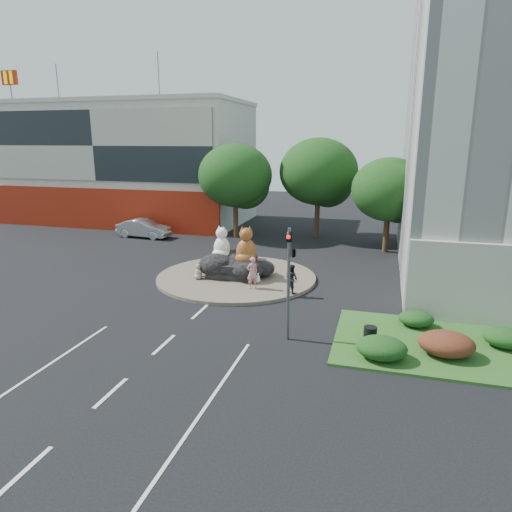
# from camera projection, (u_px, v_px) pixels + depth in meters

# --- Properties ---
(ground) EXTENTS (120.00, 120.00, 0.00)m
(ground) POSITION_uv_depth(u_px,v_px,m) (164.00, 345.00, 19.59)
(ground) COLOR black
(ground) RESTS_ON ground
(roundabout_island) EXTENTS (10.00, 10.00, 0.20)m
(roundabout_island) POSITION_uv_depth(u_px,v_px,m) (236.00, 277.00, 28.88)
(roundabout_island) COLOR brown
(roundabout_island) RESTS_ON ground
(rock_plinth) EXTENTS (3.20, 2.60, 0.90)m
(rock_plinth) POSITION_uv_depth(u_px,v_px,m) (236.00, 269.00, 28.75)
(rock_plinth) COLOR black
(rock_plinth) RESTS_ON roundabout_island
(shophouse_block) EXTENTS (25.20, 12.30, 17.40)m
(shophouse_block) POSITION_uv_depth(u_px,v_px,m) (128.00, 162.00, 48.83)
(shophouse_block) COLOR beige
(shophouse_block) RESTS_ON ground
(grass_verge) EXTENTS (10.00, 6.00, 0.12)m
(grass_verge) POSITION_uv_depth(u_px,v_px,m) (455.00, 347.00, 19.20)
(grass_verge) COLOR #22551C
(grass_verge) RESTS_ON ground
(tree_left) EXTENTS (6.46, 6.46, 8.27)m
(tree_left) POSITION_uv_depth(u_px,v_px,m) (236.00, 179.00, 39.89)
(tree_left) COLOR #382314
(tree_left) RESTS_ON ground
(tree_mid) EXTENTS (6.84, 6.84, 8.76)m
(tree_mid) POSITION_uv_depth(u_px,v_px,m) (319.00, 175.00, 39.83)
(tree_mid) COLOR #382314
(tree_mid) RESTS_ON ground
(tree_right) EXTENTS (5.70, 5.70, 7.30)m
(tree_right) POSITION_uv_depth(u_px,v_px,m) (390.00, 193.00, 34.75)
(tree_right) COLOR #382314
(tree_right) RESTS_ON ground
(hedge_near_green) EXTENTS (2.00, 1.60, 0.90)m
(hedge_near_green) POSITION_uv_depth(u_px,v_px,m) (382.00, 348.00, 18.00)
(hedge_near_green) COLOR #123410
(hedge_near_green) RESTS_ON grass_verge
(hedge_red) EXTENTS (2.20, 1.76, 0.99)m
(hedge_red) POSITION_uv_depth(u_px,v_px,m) (446.00, 344.00, 18.26)
(hedge_red) COLOR #451B12
(hedge_red) RESTS_ON grass_verge
(hedge_mid_green) EXTENTS (1.80, 1.44, 0.81)m
(hedge_mid_green) POSITION_uv_depth(u_px,v_px,m) (506.00, 338.00, 19.02)
(hedge_mid_green) COLOR #123410
(hedge_mid_green) RESTS_ON grass_verge
(hedge_back_green) EXTENTS (1.60, 1.28, 0.72)m
(hedge_back_green) POSITION_uv_depth(u_px,v_px,m) (416.00, 319.00, 21.17)
(hedge_back_green) COLOR #123410
(hedge_back_green) RESTS_ON grass_verge
(traffic_light) EXTENTS (0.44, 1.24, 5.00)m
(traffic_light) POSITION_uv_depth(u_px,v_px,m) (291.00, 260.00, 19.21)
(traffic_light) COLOR #595B60
(traffic_light) RESTS_ON ground
(street_lamp) EXTENTS (2.34, 0.22, 8.06)m
(street_lamp) POSITION_uv_depth(u_px,v_px,m) (469.00, 223.00, 22.53)
(street_lamp) COLOR #595B60
(street_lamp) RESTS_ON ground
(cat_white) EXTENTS (1.67, 1.59, 2.17)m
(cat_white) POSITION_uv_depth(u_px,v_px,m) (222.00, 242.00, 29.07)
(cat_white) COLOR white
(cat_white) RESTS_ON rock_plinth
(cat_tabby) EXTENTS (1.89, 1.84, 2.39)m
(cat_tabby) POSITION_uv_depth(u_px,v_px,m) (246.00, 245.00, 27.86)
(cat_tabby) COLOR #AB7223
(cat_tabby) RESTS_ON rock_plinth
(kitten_calico) EXTENTS (0.75, 0.72, 0.98)m
(kitten_calico) POSITION_uv_depth(u_px,v_px,m) (198.00, 271.00, 28.11)
(kitten_calico) COLOR silver
(kitten_calico) RESTS_ON roundabout_island
(kitten_white) EXTENTS (0.60, 0.58, 0.76)m
(kitten_white) POSITION_uv_depth(u_px,v_px,m) (257.00, 277.00, 27.34)
(kitten_white) COLOR white
(kitten_white) RESTS_ON roundabout_island
(pedestrian_pink) EXTENTS (0.81, 0.78, 1.87)m
(pedestrian_pink) POSITION_uv_depth(u_px,v_px,m) (252.00, 273.00, 26.18)
(pedestrian_pink) COLOR tan
(pedestrian_pink) RESTS_ON roundabout_island
(pedestrian_dark) EXTENTS (1.01, 0.96, 1.64)m
(pedestrian_dark) POSITION_uv_depth(u_px,v_px,m) (291.00, 279.00, 25.47)
(pedestrian_dark) COLOR black
(pedestrian_dark) RESTS_ON roundabout_island
(parked_car) EXTENTS (5.07, 2.09, 1.63)m
(parked_car) POSITION_uv_depth(u_px,v_px,m) (144.00, 228.00, 40.93)
(parked_car) COLOR #B5B7BD
(parked_car) RESTS_ON ground
(litter_bin) EXTENTS (0.67, 0.67, 0.62)m
(litter_bin) POSITION_uv_depth(u_px,v_px,m) (370.00, 334.00, 19.66)
(litter_bin) COLOR black
(litter_bin) RESTS_ON grass_verge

